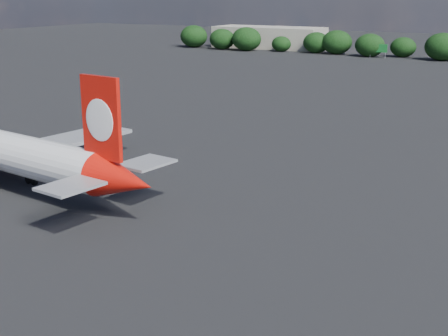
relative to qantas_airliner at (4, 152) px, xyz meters
The scene contains 5 objects.
ground 45.46m from the qantas_airliner, 70.99° to the left, with size 500.00×500.00×0.00m, color black.
qantas_airliner is the anchor object (origin of this frame).
terminal_building 181.87m from the qantas_airliner, 106.04° to the left, with size 42.00×16.00×8.00m.
highway_sign 158.83m from the qantas_airliner, 91.18° to the left, with size 6.00×0.30×4.50m.
horizon_treeline 162.77m from the qantas_airliner, 83.75° to the left, with size 207.08×14.21×8.72m.
Camera 1 is at (39.01, -29.07, 21.45)m, focal length 50.00 mm.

